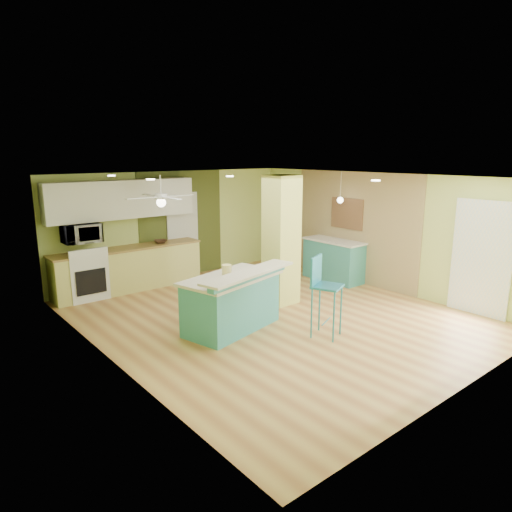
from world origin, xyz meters
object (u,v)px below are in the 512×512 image
at_px(canister, 227,270).
at_px(side_counter, 334,260).
at_px(fruit_bowl, 161,241).
at_px(peninsula, 232,301).
at_px(bar_stool, 322,283).

bearing_deg(canister, side_counter, 12.50).
distance_m(side_counter, canister, 3.77).
height_order(side_counter, fruit_bowl, fruit_bowl).
height_order(peninsula, canister, canister).
bearing_deg(side_counter, bar_stool, -142.25).
relative_size(peninsula, bar_stool, 1.55).
bearing_deg(side_counter, canister, -167.50).
xyz_separation_m(peninsula, canister, (-0.01, 0.13, 0.51)).
distance_m(bar_stool, side_counter, 3.44).
distance_m(peninsula, side_counter, 3.76).
xyz_separation_m(side_counter, canister, (-3.64, -0.81, 0.52)).
height_order(peninsula, bar_stool, bar_stool).
bearing_deg(canister, peninsula, -87.09).
relative_size(peninsula, fruit_bowl, 7.19).
bearing_deg(bar_stool, side_counter, 14.81).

